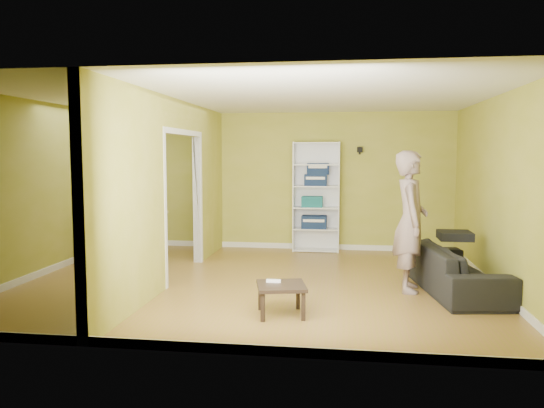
% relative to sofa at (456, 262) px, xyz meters
% --- Properties ---
extents(room_shell, '(6.50, 6.50, 6.50)m').
position_rel_sofa_xyz_m(room_shell, '(-2.70, 0.17, 0.90)').
color(room_shell, olive).
rests_on(room_shell, ground).
extents(partition, '(0.22, 5.50, 2.60)m').
position_rel_sofa_xyz_m(partition, '(-3.90, 0.17, 0.90)').
color(partition, '#B4AE4A').
rests_on(partition, ground).
extents(wall_speaker, '(0.10, 0.10, 0.10)m').
position_rel_sofa_xyz_m(wall_speaker, '(-1.20, 2.86, 1.50)').
color(wall_speaker, black).
rests_on(wall_speaker, room_shell).
extents(sofa, '(2.18, 1.18, 0.79)m').
position_rel_sofa_xyz_m(sofa, '(0.00, 0.00, 0.00)').
color(sofa, '#2D2C31').
rests_on(sofa, ground).
extents(person, '(0.81, 0.65, 2.19)m').
position_rel_sofa_xyz_m(person, '(-0.60, -0.03, 0.70)').
color(person, slate).
rests_on(person, ground).
extents(bookshelf, '(0.86, 0.38, 2.04)m').
position_rel_sofa_xyz_m(bookshelf, '(-1.99, 2.77, 0.63)').
color(bookshelf, white).
rests_on(bookshelf, ground).
extents(paper_box_navy_a, '(0.46, 0.30, 0.24)m').
position_rel_sofa_xyz_m(paper_box_navy_a, '(-2.03, 2.72, 0.15)').
color(paper_box_navy_a, navy).
rests_on(paper_box_navy_a, bookshelf).
extents(paper_box_teal, '(0.39, 0.25, 0.20)m').
position_rel_sofa_xyz_m(paper_box_teal, '(-2.07, 2.72, 0.53)').
color(paper_box_teal, '#1A5E63').
rests_on(paper_box_teal, bookshelf).
extents(paper_box_navy_b, '(0.41, 0.27, 0.21)m').
position_rel_sofa_xyz_m(paper_box_navy_b, '(-2.01, 2.72, 0.94)').
color(paper_box_navy_b, navy).
rests_on(paper_box_navy_b, bookshelf).
extents(paper_box_navy_c, '(0.40, 0.26, 0.20)m').
position_rel_sofa_xyz_m(paper_box_navy_c, '(-1.96, 2.72, 1.14)').
color(paper_box_navy_c, navy).
rests_on(paper_box_navy_c, bookshelf).
extents(coffee_table, '(0.53, 0.53, 0.36)m').
position_rel_sofa_xyz_m(coffee_table, '(-2.16, -1.34, -0.09)').
color(coffee_table, black).
rests_on(coffee_table, ground).
extents(game_controller, '(0.16, 0.04, 0.03)m').
position_rel_sofa_xyz_m(game_controller, '(-2.25, -1.27, -0.02)').
color(game_controller, white).
rests_on(game_controller, coffee_table).
extents(dining_table, '(1.28, 0.85, 0.80)m').
position_rel_sofa_xyz_m(dining_table, '(-5.27, 1.57, 0.33)').
color(dining_table, '#C6BB75').
rests_on(dining_table, ground).
extents(chair_left, '(0.49, 0.49, 0.87)m').
position_rel_sofa_xyz_m(chair_left, '(-5.95, 1.51, 0.04)').
color(chair_left, tan).
rests_on(chair_left, ground).
extents(chair_near, '(0.50, 0.50, 0.92)m').
position_rel_sofa_xyz_m(chair_near, '(-5.30, 0.95, 0.06)').
color(chair_near, tan).
rests_on(chair_near, ground).
extents(chair_far, '(0.59, 0.59, 1.06)m').
position_rel_sofa_xyz_m(chair_far, '(-5.18, 2.11, 0.13)').
color(chair_far, tan).
rests_on(chair_far, ground).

